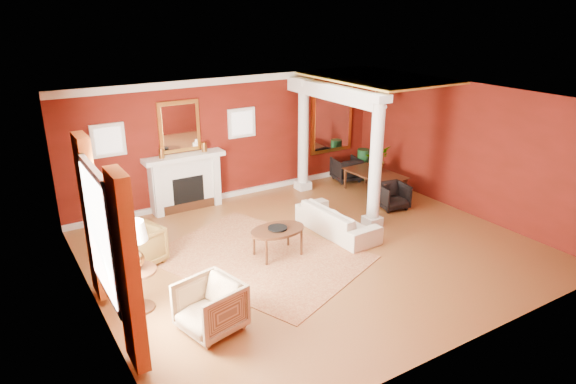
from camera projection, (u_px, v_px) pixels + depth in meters
ground at (314, 250)px, 9.90m from camera, size 8.00×8.00×0.00m
room_shell at (316, 149)px, 9.20m from camera, size 8.04×7.04×2.92m
fireplace at (185, 182)px, 11.68m from camera, size 1.85×0.42×1.29m
overmantel_mirror at (179, 127)px, 11.35m from camera, size 0.95×0.07×1.15m
flank_window_left at (108, 140)px, 10.63m from camera, size 0.70×0.07×0.70m
flank_window_right at (242, 123)px, 12.16m from camera, size 0.70×0.07×0.70m
left_window at (106, 241)px, 7.01m from camera, size 0.21×2.55×2.60m
column_front at (376, 162)px, 10.48m from camera, size 0.36×0.36×2.80m
column_back at (303, 134)px, 12.64m from camera, size 0.36×0.36×2.80m
header_beam at (331, 92)px, 11.35m from camera, size 0.30×3.20×0.32m
amber_ceiling at (376, 78)px, 11.71m from camera, size 2.30×3.40×0.04m
dining_mirror at (332, 121)px, 13.55m from camera, size 1.30×0.07×1.70m
chandelier at (375, 104)px, 11.99m from camera, size 0.60×0.62×0.75m
crown_trim at (231, 80)px, 11.68m from camera, size 8.00×0.08×0.16m
base_trim at (235, 193)px, 12.64m from camera, size 8.00×0.08×0.12m
rug at (259, 257)px, 9.58m from camera, size 3.92×4.42×0.01m
sofa at (337, 216)px, 10.51m from camera, size 0.64×1.97×0.76m
armchair_leopard at (137, 245)px, 9.21m from camera, size 0.95×0.98×0.80m
armchair_stripe at (210, 305)px, 7.34m from camera, size 0.93×0.97×0.84m
coffee_table at (278, 231)px, 9.52m from camera, size 1.08×1.08×0.54m
coffee_book at (275, 225)px, 9.43m from camera, size 0.15×0.04×0.20m
side_table at (135, 252)px, 7.65m from camera, size 0.59×0.59×1.48m
dining_table at (376, 177)px, 12.67m from camera, size 0.61×1.57×0.86m
dining_chair_near at (393, 195)px, 11.79m from camera, size 0.72×0.69×0.65m
dining_chair_far at (346, 168)px, 13.65m from camera, size 0.77×0.74×0.69m
green_urn at (363, 167)px, 13.76m from camera, size 0.35×0.35×0.84m
potted_plant at (377, 150)px, 12.46m from camera, size 0.77×0.81×0.51m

